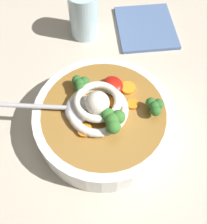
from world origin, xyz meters
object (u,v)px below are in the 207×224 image
at_px(drinking_glass, 84,15).
at_px(folded_napkin, 146,27).
at_px(noodle_pile, 98,106).
at_px(soup_bowl, 103,120).
at_px(soup_spoon, 70,108).

height_order(drinking_glass, folded_napkin, drinking_glass).
relative_size(noodle_pile, drinking_glass, 1.09).
bearing_deg(drinking_glass, soup_bowl, 157.31).
distance_m(soup_bowl, folded_napkin, 0.29).
bearing_deg(noodle_pile, soup_spoon, 58.09).
bearing_deg(folded_napkin, soup_spoon, 116.94).
bearing_deg(noodle_pile, soup_bowl, -142.58).
height_order(noodle_pile, folded_napkin, noodle_pile).
xyz_separation_m(soup_bowl, noodle_pile, (0.01, 0.01, 0.04)).
height_order(soup_bowl, drinking_glass, drinking_glass).
bearing_deg(folded_napkin, soup_bowl, 126.99).
distance_m(drinking_glass, folded_napkin, 0.15).
height_order(noodle_pile, drinking_glass, noodle_pile).
bearing_deg(soup_bowl, folded_napkin, -53.01).
bearing_deg(soup_spoon, soup_bowl, 180.00).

